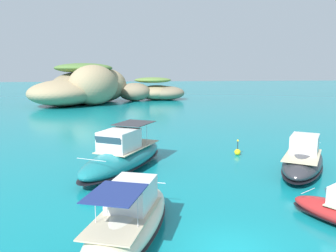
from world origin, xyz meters
The scene contains 7 objects.
ground_plane centered at (0.00, 0.00, 0.00)m, with size 400.00×400.00×0.00m, color #0F7F89.
islet_large centered at (-12.79, 64.91, 3.77)m, with size 24.71×27.82×8.93m.
islet_small centered at (3.29, 70.37, 2.21)m, with size 19.81×14.85×5.59m.
motorboat_teal centered at (-4.45, 12.26, 1.06)m, with size 8.15×10.87×3.35m.
motorboat_cream centered at (-4.22, 1.71, 0.87)m, with size 5.53×9.12×2.74m.
motorboat_charcoal centered at (8.88, 10.05, 0.90)m, with size 7.53×9.06×2.70m.
channel_buoy centered at (5.67, 15.32, 0.34)m, with size 0.56×0.56×1.48m.
Camera 1 is at (-4.42, -12.48, 7.57)m, focal length 35.69 mm.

